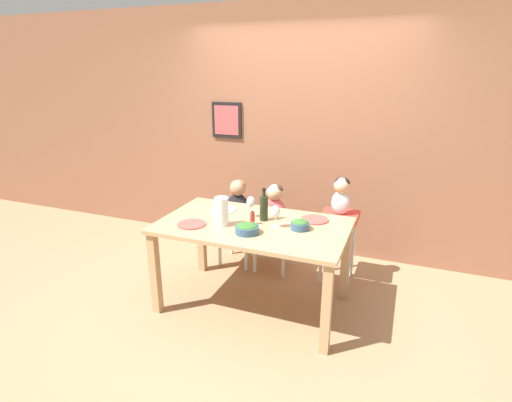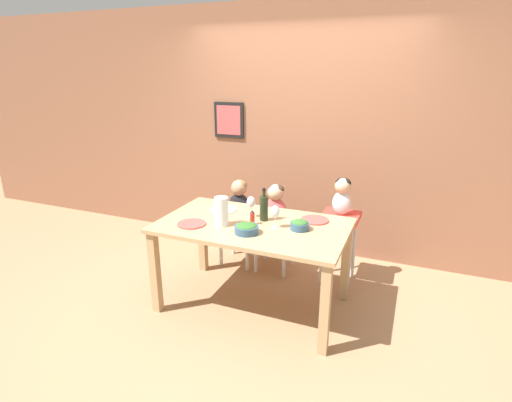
{
  "view_description": "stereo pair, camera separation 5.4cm",
  "coord_description": "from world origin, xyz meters",
  "px_view_note": "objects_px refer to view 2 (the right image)",
  "views": [
    {
      "loc": [
        1.16,
        -2.91,
        2.02
      ],
      "look_at": [
        0.0,
        0.07,
        0.96
      ],
      "focal_mm": 28.0,
      "sensor_mm": 36.0,
      "label": 1
    },
    {
      "loc": [
        1.21,
        -2.88,
        2.02
      ],
      "look_at": [
        0.0,
        0.07,
        0.96
      ],
      "focal_mm": 28.0,
      "sensor_mm": 36.0,
      "label": 2
    }
  ],
  "objects_px": {
    "salad_bowl_large": "(247,228)",
    "wine_glass_near": "(275,212)",
    "chair_far_center": "(275,235)",
    "person_child_left": "(239,200)",
    "chair_far_left": "(240,229)",
    "person_baby_right": "(342,193)",
    "chair_right_highchair": "(340,229)",
    "person_child_center": "(276,205)",
    "dinner_plate_back_right": "(315,220)",
    "salad_bowl_small": "(300,225)",
    "wine_glass_far": "(251,202)",
    "dinner_plate_front_left": "(192,224)",
    "wine_bottle": "(264,207)",
    "dinner_plate_back_left": "(224,210)",
    "paper_towel_roll": "(221,211)"
  },
  "relations": [
    {
      "from": "salad_bowl_large",
      "to": "wine_glass_near",
      "type": "bearing_deg",
      "value": 49.31
    },
    {
      "from": "wine_glass_far",
      "to": "salad_bowl_large",
      "type": "xyz_separation_m",
      "value": [
        0.11,
        -0.35,
        -0.09
      ]
    },
    {
      "from": "person_child_center",
      "to": "salad_bowl_small",
      "type": "xyz_separation_m",
      "value": [
        0.45,
        -0.69,
        0.11
      ]
    },
    {
      "from": "chair_far_left",
      "to": "chair_right_highchair",
      "type": "height_order",
      "value": "chair_right_highchair"
    },
    {
      "from": "wine_glass_far",
      "to": "salad_bowl_small",
      "type": "bearing_deg",
      "value": -13.58
    },
    {
      "from": "person_baby_right",
      "to": "paper_towel_roll",
      "type": "relative_size",
      "value": 1.48
    },
    {
      "from": "dinner_plate_back_right",
      "to": "person_baby_right",
      "type": "bearing_deg",
      "value": 72.32
    },
    {
      "from": "wine_glass_far",
      "to": "paper_towel_roll",
      "type": "bearing_deg",
      "value": -118.91
    },
    {
      "from": "chair_far_left",
      "to": "person_baby_right",
      "type": "bearing_deg",
      "value": 0.11
    },
    {
      "from": "chair_far_left",
      "to": "wine_glass_far",
      "type": "xyz_separation_m",
      "value": [
        0.38,
        -0.57,
        0.52
      ]
    },
    {
      "from": "chair_far_center",
      "to": "wine_glass_near",
      "type": "distance_m",
      "value": 0.93
    },
    {
      "from": "wine_glass_near",
      "to": "chair_far_center",
      "type": "bearing_deg",
      "value": 109.27
    },
    {
      "from": "person_child_left",
      "to": "person_child_center",
      "type": "xyz_separation_m",
      "value": [
        0.4,
        0.0,
        0.0
      ]
    },
    {
      "from": "wine_bottle",
      "to": "person_baby_right",
      "type": "bearing_deg",
      "value": 47.53
    },
    {
      "from": "chair_far_center",
      "to": "salad_bowl_small",
      "type": "distance_m",
      "value": 0.93
    },
    {
      "from": "wine_bottle",
      "to": "salad_bowl_small",
      "type": "height_order",
      "value": "wine_bottle"
    },
    {
      "from": "salad_bowl_large",
      "to": "dinner_plate_front_left",
      "type": "bearing_deg",
      "value": -179.02
    },
    {
      "from": "person_baby_right",
      "to": "dinner_plate_back_right",
      "type": "bearing_deg",
      "value": -107.68
    },
    {
      "from": "chair_right_highchair",
      "to": "chair_far_left",
      "type": "bearing_deg",
      "value": -180.0
    },
    {
      "from": "person_child_left",
      "to": "dinner_plate_back_right",
      "type": "xyz_separation_m",
      "value": [
        0.92,
        -0.45,
        0.07
      ]
    },
    {
      "from": "wine_glass_near",
      "to": "wine_glass_far",
      "type": "relative_size",
      "value": 1.0
    },
    {
      "from": "wine_bottle",
      "to": "dinner_plate_back_right",
      "type": "relative_size",
      "value": 1.2
    },
    {
      "from": "wine_bottle",
      "to": "dinner_plate_back_left",
      "type": "relative_size",
      "value": 1.2
    },
    {
      "from": "chair_far_center",
      "to": "chair_right_highchair",
      "type": "relative_size",
      "value": 0.65
    },
    {
      "from": "person_baby_right",
      "to": "dinner_plate_back_left",
      "type": "distance_m",
      "value": 1.12
    },
    {
      "from": "chair_far_center",
      "to": "person_child_left",
      "type": "distance_m",
      "value": 0.52
    },
    {
      "from": "salad_bowl_small",
      "to": "wine_bottle",
      "type": "bearing_deg",
      "value": 166.33
    },
    {
      "from": "chair_far_center",
      "to": "dinner_plate_back_right",
      "type": "relative_size",
      "value": 1.9
    },
    {
      "from": "wine_bottle",
      "to": "wine_glass_near",
      "type": "relative_size",
      "value": 1.52
    },
    {
      "from": "person_baby_right",
      "to": "salad_bowl_small",
      "type": "xyz_separation_m",
      "value": [
        -0.21,
        -0.69,
        -0.1
      ]
    },
    {
      "from": "chair_far_left",
      "to": "dinner_plate_front_left",
      "type": "bearing_deg",
      "value": -90.78
    },
    {
      "from": "person_baby_right",
      "to": "dinner_plate_back_right",
      "type": "distance_m",
      "value": 0.49
    },
    {
      "from": "person_child_center",
      "to": "dinner_plate_back_left",
      "type": "relative_size",
      "value": 1.98
    },
    {
      "from": "person_child_left",
      "to": "wine_bottle",
      "type": "relative_size",
      "value": 1.65
    },
    {
      "from": "person_child_left",
      "to": "person_baby_right",
      "type": "height_order",
      "value": "person_baby_right"
    },
    {
      "from": "wine_bottle",
      "to": "dinner_plate_back_left",
      "type": "xyz_separation_m",
      "value": [
        -0.43,
        0.1,
        -0.11
      ]
    },
    {
      "from": "salad_bowl_large",
      "to": "dinner_plate_back_right",
      "type": "bearing_deg",
      "value": 47.43
    },
    {
      "from": "person_child_center",
      "to": "salad_bowl_small",
      "type": "bearing_deg",
      "value": -56.65
    },
    {
      "from": "chair_far_left",
      "to": "dinner_plate_back_left",
      "type": "relative_size",
      "value": 1.9
    },
    {
      "from": "chair_far_left",
      "to": "chair_far_center",
      "type": "bearing_deg",
      "value": 0.0
    },
    {
      "from": "chair_far_center",
      "to": "person_child_center",
      "type": "height_order",
      "value": "person_child_center"
    },
    {
      "from": "dinner_plate_back_left",
      "to": "person_child_center",
      "type": "bearing_deg",
      "value": 57.14
    },
    {
      "from": "wine_glass_far",
      "to": "dinner_plate_front_left",
      "type": "xyz_separation_m",
      "value": [
        -0.39,
        -0.36,
        -0.13
      ]
    },
    {
      "from": "person_child_left",
      "to": "salad_bowl_large",
      "type": "bearing_deg",
      "value": -62.13
    },
    {
      "from": "chair_far_left",
      "to": "wine_glass_near",
      "type": "height_order",
      "value": "wine_glass_near"
    },
    {
      "from": "wine_glass_near",
      "to": "wine_glass_far",
      "type": "bearing_deg",
      "value": 151.46
    },
    {
      "from": "chair_right_highchair",
      "to": "person_child_center",
      "type": "bearing_deg",
      "value": 179.87
    },
    {
      "from": "person_child_center",
      "to": "wine_glass_near",
      "type": "bearing_deg",
      "value": -70.77
    },
    {
      "from": "person_child_left",
      "to": "chair_far_center",
      "type": "bearing_deg",
      "value": -0.21
    },
    {
      "from": "chair_far_center",
      "to": "salad_bowl_large",
      "type": "xyz_separation_m",
      "value": [
        0.08,
        -0.92,
        0.43
      ]
    }
  ]
}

